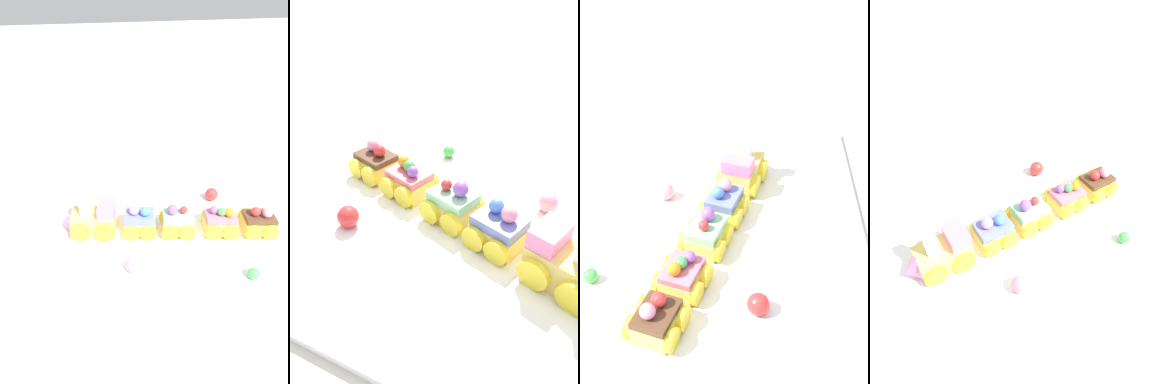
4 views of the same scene
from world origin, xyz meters
The scene contains 10 objects.
ground_plane centered at (0.00, 0.00, 0.00)m, with size 10.00×10.00×0.00m, color beige.
display_board centered at (0.00, 0.00, 0.01)m, with size 0.67×0.42×0.01m, color white.
cake_train_locomotive centered at (0.16, -0.02, 0.04)m, with size 0.12×0.09×0.10m.
cake_car_blueberry centered at (0.06, 0.01, 0.04)m, with size 0.08×0.08×0.07m.
cake_car_mint centered at (-0.01, 0.03, 0.04)m, with size 0.08×0.08×0.07m.
cake_car_strawberry centered at (-0.10, 0.06, 0.03)m, with size 0.08×0.08×0.06m.
cake_car_chocolate centered at (-0.17, 0.08, 0.03)m, with size 0.08×0.08×0.06m.
gumball_red centered at (-0.13, -0.05, 0.03)m, with size 0.03×0.03×0.03m, color red.
gumball_green centered at (-0.09, 0.19, 0.02)m, with size 0.02×0.02×0.02m, color #4CBC56.
gumball_pink centered at (0.10, 0.11, 0.03)m, with size 0.03×0.03×0.03m, color pink.
Camera 1 is at (0.20, 0.46, 0.43)m, focal length 28.00 mm.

